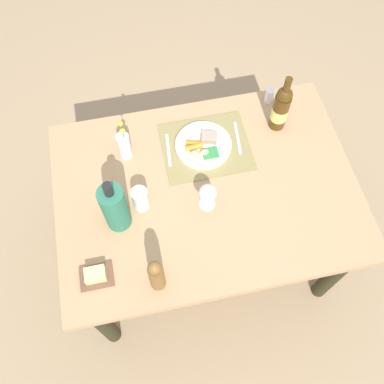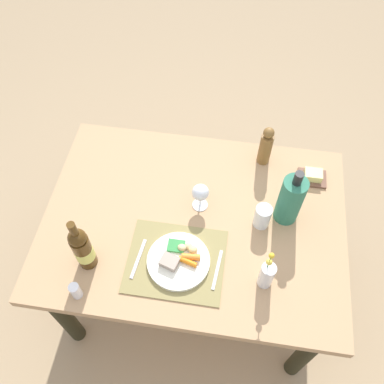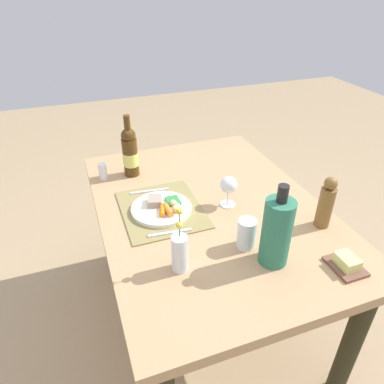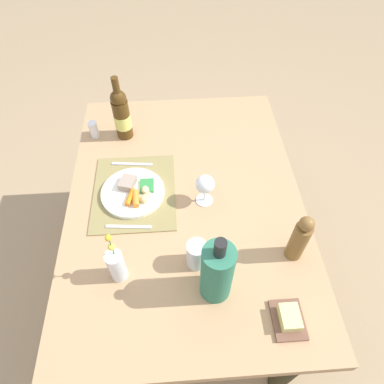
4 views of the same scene
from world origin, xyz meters
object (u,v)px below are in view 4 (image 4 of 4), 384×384
at_px(knife, 129,227).
at_px(dining_table, 186,213).
at_px(salt_shaker, 94,130).
at_px(butter_dish, 289,318).
at_px(dinner_plate, 134,192).
at_px(wine_glass, 205,185).
at_px(water_tumbler, 197,256).
at_px(pepper_mill, 300,239).
at_px(flower_vase, 116,265).
at_px(cooler_bottle, 217,272).
at_px(fork, 132,164).
at_px(wine_bottle, 122,114).

bearing_deg(knife, dining_table, 125.05).
distance_m(salt_shaker, butter_dish, 1.15).
bearing_deg(dining_table, salt_shaker, -134.67).
relative_size(dinner_plate, wine_glass, 1.85).
distance_m(dinner_plate, knife, 0.16).
distance_m(knife, butter_dish, 0.65).
height_order(dining_table, water_tumbler, water_tumbler).
bearing_deg(dining_table, pepper_mill, 53.28).
distance_m(flower_vase, cooler_bottle, 0.33).
relative_size(water_tumbler, salt_shaker, 1.44).
xyz_separation_m(knife, pepper_mill, (0.15, 0.60, 0.10)).
bearing_deg(salt_shaker, butter_dish, 37.64).
xyz_separation_m(water_tumbler, butter_dish, (0.22, 0.27, -0.03)).
bearing_deg(butter_dish, salt_shaker, -142.36).
relative_size(water_tumbler, butter_dish, 0.90).
relative_size(flower_vase, wine_glass, 1.77).
relative_size(water_tumbler, flower_vase, 0.47).
bearing_deg(cooler_bottle, dinner_plate, -145.94).
distance_m(dining_table, dinner_plate, 0.24).
distance_m(water_tumbler, cooler_bottle, 0.14).
bearing_deg(knife, wine_glass, 115.67).
height_order(salt_shaker, butter_dish, salt_shaker).
height_order(fork, salt_shaker, salt_shaker).
xyz_separation_m(wine_bottle, wine_glass, (0.41, 0.34, -0.03)).
bearing_deg(knife, water_tumbler, 61.94).
bearing_deg(water_tumbler, knife, -123.21).
bearing_deg(pepper_mill, dining_table, -126.72).
height_order(pepper_mill, flower_vase, flower_vase).
bearing_deg(fork, cooler_bottle, 33.26).
xyz_separation_m(knife, butter_dish, (0.38, 0.52, 0.01)).
bearing_deg(wine_bottle, flower_vase, 1.51).
relative_size(dining_table, dinner_plate, 5.10).
bearing_deg(wine_glass, pepper_mill, 48.46).
relative_size(pepper_mill, wine_glass, 1.59).
bearing_deg(salt_shaker, pepper_mill, 48.90).
bearing_deg(knife, wine_bottle, -170.50).
bearing_deg(wine_bottle, pepper_mill, 43.22).
bearing_deg(dinner_plate, knife, -5.23).
bearing_deg(dining_table, wine_bottle, -146.60).
xyz_separation_m(dining_table, butter_dish, (0.51, 0.30, 0.12)).
xyz_separation_m(dinner_plate, flower_vase, (0.35, -0.04, 0.06)).
relative_size(wine_glass, cooler_bottle, 0.45).
relative_size(dining_table, flower_vase, 5.33).
xyz_separation_m(fork, cooler_bottle, (0.59, 0.30, 0.12)).
relative_size(knife, wine_glass, 1.25).
distance_m(dinner_plate, butter_dish, 0.74).
relative_size(water_tumbler, cooler_bottle, 0.38).
distance_m(wine_glass, cooler_bottle, 0.38).
height_order(knife, flower_vase, flower_vase).
xyz_separation_m(pepper_mill, cooler_bottle, (0.11, -0.29, 0.02)).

